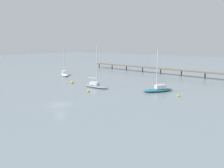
{
  "coord_description": "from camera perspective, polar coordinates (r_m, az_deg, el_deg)",
  "views": [
    {
      "loc": [
        35.82,
        -31.05,
        13.69
      ],
      "look_at": [
        0.0,
        20.6,
        1.5
      ],
      "focal_mm": 34.09,
      "sensor_mm": 36.0,
      "label": 1
    }
  ],
  "objects": [
    {
      "name": "ground_plane",
      "position": [
        49.34,
        -13.83,
        -5.46
      ],
      "size": [
        400.0,
        400.0,
        0.0
      ],
      "primitive_type": "plane",
      "color": "gray"
    },
    {
      "name": "pier",
      "position": [
        89.96,
        24.12,
        3.66
      ],
      "size": [
        78.23,
        11.43,
        7.1
      ],
      "color": "brown",
      "rests_on": "ground_plane"
    },
    {
      "name": "sailboat_white",
      "position": [
        92.64,
        -12.57,
        2.71
      ],
      "size": [
        8.92,
        7.72,
        11.14
      ],
      "color": "white",
      "rests_on": "ground_plane"
    },
    {
      "name": "sailboat_teal",
      "position": [
        61.86,
        12.31,
        -1.32
      ],
      "size": [
        7.72,
        8.67,
        11.95
      ],
      "color": "#1E727A",
      "rests_on": "ground_plane"
    },
    {
      "name": "sailboat_gray",
      "position": [
        66.06,
        -4.34,
        -0.33
      ],
      "size": [
        8.78,
        2.34,
        12.83
      ],
      "color": "gray",
      "rests_on": "ground_plane"
    },
    {
      "name": "mooring_buoy_mid",
      "position": [
        60.46,
        -6.27,
        -1.81
      ],
      "size": [
        0.75,
        0.75,
        0.75
      ],
      "primitive_type": "sphere",
      "color": "yellow",
      "rests_on": "ground_plane"
    },
    {
      "name": "mooring_buoy_outer",
      "position": [
        57.46,
        17.39,
        -3.02
      ],
      "size": [
        0.59,
        0.59,
        0.59
      ],
      "primitive_type": "sphere",
      "color": "yellow",
      "rests_on": "ground_plane"
    },
    {
      "name": "mooring_buoy_near",
      "position": [
        74.1,
        -10.69,
        0.48
      ],
      "size": [
        0.87,
        0.87,
        0.87
      ],
      "primitive_type": "sphere",
      "color": "yellow",
      "rests_on": "ground_plane"
    }
  ]
}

